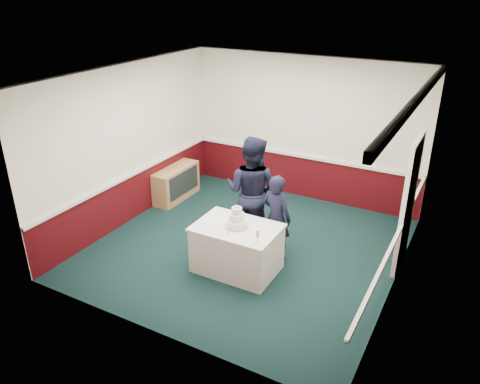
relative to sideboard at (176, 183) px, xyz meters
The scene contains 9 objects.
ground 2.55m from the sideboard, 25.58° to the right, with size 5.00×5.00×0.00m, color black.
room_shell 2.90m from the sideboard, 11.51° to the right, with size 5.00×5.00×3.00m.
sideboard is the anchor object (origin of this frame).
cake_table 3.02m from the sideboard, 35.69° to the right, with size 1.32×0.92×0.79m.
wedding_cake 3.07m from the sideboard, 35.69° to the right, with size 0.35×0.35×0.36m.
cake_knife 3.15m from the sideboard, 38.99° to the right, with size 0.01×0.22×0.01m, color silver.
champagne_flute 3.64m from the sideboard, 34.66° to the right, with size 0.05×0.05×0.21m.
person_man 2.49m from the sideboard, 20.92° to the right, with size 0.96×0.75×1.98m, color black.
person_woman 3.07m from the sideboard, 21.43° to the right, with size 0.55×0.36×1.50m, color black.
Camera 1 is at (3.29, -6.29, 4.32)m, focal length 35.00 mm.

